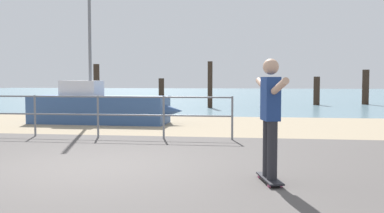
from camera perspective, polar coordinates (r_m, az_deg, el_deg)
name	(u,v)px	position (r m, az deg, el deg)	size (l,w,h in m)	color
ground_plane	(59,182)	(6.62, -16.64, -9.30)	(24.00, 10.00, 0.04)	#514C49
beach_strip	(168,125)	(14.20, -3.04, -2.33)	(24.00, 6.00, 0.04)	tan
sea_surface	(226,94)	(41.98, 4.32, 1.57)	(72.00, 50.00, 0.04)	slate
railing_fence	(35,109)	(11.83, -19.49, -0.32)	(9.93, 0.05, 1.05)	slate
sailboat	(104,108)	(14.67, -11.19, -0.14)	(4.98, 1.53, 5.82)	#335184
skateboard	(270,179)	(6.37, 9.91, -9.10)	(0.37, 0.82, 0.08)	black
skateboarder	(270,111)	(6.23, 10.00, -0.54)	(0.41, 1.43, 1.65)	#26262B
groyne_post_0	(97,86)	(22.66, -12.12, 2.57)	(0.30, 0.30, 2.19)	#332319
groyne_post_1	(161,92)	(24.14, -3.94, 1.86)	(0.30, 0.30, 1.49)	#332319
groyne_post_2	(210,85)	(22.22, 2.32, 2.80)	(0.24, 0.24, 2.32)	#332319
groyne_post_3	(266,94)	(22.60, 9.52, 1.62)	(0.37, 0.37, 1.42)	#332319
groyne_post_4	(317,91)	(25.46, 15.67, 1.93)	(0.34, 0.34, 1.58)	#332319
groyne_post_5	(366,87)	(26.87, 21.34, 2.32)	(0.37, 0.37, 1.97)	#332319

